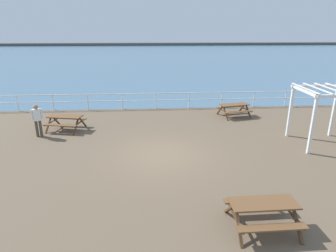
{
  "coord_description": "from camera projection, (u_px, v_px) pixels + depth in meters",
  "views": [
    {
      "loc": [
        -0.57,
        -11.36,
        5.13
      ],
      "look_at": [
        0.38,
        1.5,
        0.8
      ],
      "focal_mm": 30.49,
      "sensor_mm": 36.0,
      "label": 1
    }
  ],
  "objects": [
    {
      "name": "picnic_table_mid_centre",
      "position": [
        263.0,
        209.0,
        7.66
      ],
      "size": [
        1.81,
        1.56,
        0.8
      ],
      "rotation": [
        0.0,
        0.0,
        0.01
      ],
      "color": "brown",
      "rests_on": "ground"
    },
    {
      "name": "picnic_table_near_right",
      "position": [
        234.0,
        107.0,
        17.78
      ],
      "size": [
        2.07,
        1.85,
        0.8
      ],
      "rotation": [
        0.0,
        0.0,
        0.21
      ],
      "color": "brown",
      "rests_on": "ground"
    },
    {
      "name": "distant_shoreline",
      "position": [
        148.0,
        45.0,
        102.93
      ],
      "size": [
        142.0,
        6.0,
        1.8
      ],
      "primitive_type": "cube",
      "color": "#4C4C47",
      "rests_on": "ground"
    },
    {
      "name": "sea_band",
      "position": [
        149.0,
        55.0,
        62.28
      ],
      "size": [
        142.0,
        90.0,
        0.01
      ],
      "primitive_type": "cube",
      "color": "#476B84",
      "rests_on": "ground"
    },
    {
      "name": "ground_plane",
      "position": [
        162.0,
        157.0,
        12.44
      ],
      "size": [
        30.0,
        24.0,
        0.2
      ],
      "primitive_type": "cube",
      "color": "brown"
    },
    {
      "name": "seaward_railing",
      "position": [
        156.0,
        98.0,
        19.5
      ],
      "size": [
        23.07,
        0.07,
        1.08
      ],
      "color": "white",
      "rests_on": "ground"
    },
    {
      "name": "visitor",
      "position": [
        37.0,
        119.0,
        14.24
      ],
      "size": [
        0.5,
        0.32,
        1.66
      ],
      "rotation": [
        0.0,
        0.0,
        1.92
      ],
      "color": "#4C4233",
      "rests_on": "ground"
    },
    {
      "name": "picnic_table_near_left",
      "position": [
        65.0,
        119.0,
        15.34
      ],
      "size": [
        2.09,
        1.87,
        0.8
      ],
      "rotation": [
        0.0,
        0.0,
        -0.22
      ],
      "color": "brown",
      "rests_on": "ground"
    },
    {
      "name": "lattice_pergola",
      "position": [
        327.0,
        103.0,
        12.97
      ],
      "size": [
        2.55,
        2.67,
        2.7
      ],
      "rotation": [
        0.0,
        0.0,
        -0.05
      ],
      "color": "white",
      "rests_on": "ground"
    }
  ]
}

